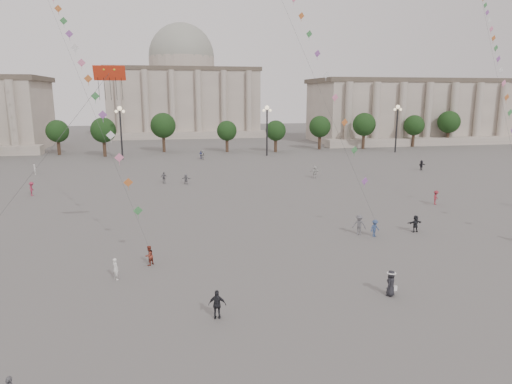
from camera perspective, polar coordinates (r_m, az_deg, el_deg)
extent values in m
plane|color=#565451|center=(29.11, 2.64, -14.07)|extent=(360.00, 360.00, 0.00)
cube|color=#A19487|center=(145.36, 23.10, 9.20)|extent=(80.00, 22.00, 16.00)
cube|color=brown|center=(145.33, 23.38, 12.58)|extent=(81.60, 22.44, 1.20)
cube|color=#A19487|center=(135.23, 25.94, 5.83)|extent=(84.00, 4.00, 2.00)
cube|color=#A19487|center=(155.51, -9.08, 10.86)|extent=(46.00, 30.00, 20.00)
cube|color=brown|center=(155.68, -9.21, 14.76)|extent=(46.92, 30.60, 1.20)
cube|color=#A19487|center=(139.00, -8.66, 7.03)|extent=(48.30, 4.00, 2.00)
cylinder|color=#A19487|center=(155.79, -9.23, 15.46)|extent=(21.00, 21.00, 5.00)
sphere|color=gray|center=(155.96, -9.27, 16.37)|extent=(21.00, 21.00, 21.00)
cylinder|color=#332619|center=(106.59, -24.10, 5.05)|extent=(0.70, 0.70, 3.52)
sphere|color=black|center=(106.27, -24.27, 7.01)|extent=(5.12, 5.12, 5.12)
cylinder|color=#332619|center=(104.59, -17.66, 5.41)|extent=(0.70, 0.70, 3.52)
sphere|color=black|center=(104.27, -17.79, 7.42)|extent=(5.12, 5.12, 5.12)
cylinder|color=#332619|center=(103.94, -11.05, 5.72)|extent=(0.70, 0.70, 3.52)
sphere|color=black|center=(103.62, -11.13, 7.74)|extent=(5.12, 5.12, 5.12)
cylinder|color=#332619|center=(104.68, -4.44, 5.95)|extent=(0.70, 0.70, 3.52)
sphere|color=black|center=(104.35, -4.47, 7.95)|extent=(5.12, 5.12, 5.12)
cylinder|color=#332619|center=(106.76, 2.01, 6.09)|extent=(0.70, 0.70, 3.52)
sphere|color=black|center=(106.44, 2.02, 8.06)|extent=(5.12, 5.12, 5.12)
cylinder|color=#332619|center=(110.12, 8.13, 6.16)|extent=(0.70, 0.70, 3.52)
sphere|color=black|center=(109.82, 8.19, 8.07)|extent=(5.12, 5.12, 5.12)
cylinder|color=#332619|center=(114.65, 13.83, 6.16)|extent=(0.70, 0.70, 3.52)
sphere|color=black|center=(114.35, 13.93, 8.00)|extent=(5.12, 5.12, 5.12)
cylinder|color=#332619|center=(120.21, 19.06, 6.11)|extent=(0.70, 0.70, 3.52)
sphere|color=black|center=(119.92, 19.18, 7.86)|extent=(5.12, 5.12, 5.12)
cylinder|color=#332619|center=(126.66, 23.78, 6.02)|extent=(0.70, 0.70, 3.52)
sphere|color=black|center=(126.39, 23.92, 7.68)|extent=(5.12, 5.12, 5.12)
cylinder|color=#262628|center=(96.06, -16.50, 6.89)|extent=(0.36, 0.36, 10.00)
sphere|color=#FFE5B2|center=(95.78, -16.69, 9.98)|extent=(0.90, 0.90, 0.90)
sphere|color=#FFE5B2|center=(95.86, -17.09, 9.60)|extent=(0.60, 0.60, 0.60)
sphere|color=#FFE5B2|center=(95.74, -16.24, 9.65)|extent=(0.60, 0.60, 0.60)
cylinder|color=#262628|center=(98.03, 1.38, 7.47)|extent=(0.36, 0.36, 10.00)
sphere|color=#FFE5B2|center=(97.76, 1.39, 10.51)|extent=(0.90, 0.90, 0.90)
sphere|color=#FFE5B2|center=(97.62, 0.98, 10.15)|extent=(0.60, 0.60, 0.60)
sphere|color=#FFE5B2|center=(97.93, 1.80, 10.16)|extent=(0.60, 0.60, 0.60)
cylinder|color=#262628|center=(108.60, 17.15, 7.39)|extent=(0.36, 0.36, 10.00)
sphere|color=#FFE5B2|center=(108.35, 17.32, 10.13)|extent=(0.90, 0.90, 0.90)
sphere|color=#FFE5B2|center=(108.03, 16.97, 9.82)|extent=(0.60, 0.60, 0.60)
sphere|color=#FFE5B2|center=(108.70, 17.63, 9.79)|extent=(0.60, 0.60, 0.60)
imported|color=#394180|center=(94.39, -6.91, 4.65)|extent=(1.02, 0.67, 1.61)
imported|color=black|center=(46.01, 19.30, -3.76)|extent=(1.57, 0.66, 1.64)
imported|color=#B3B3AF|center=(92.73, -6.67, 4.60)|extent=(1.48, 1.72, 1.87)
imported|color=#58575C|center=(43.66, 12.78, -4.01)|extent=(1.43, 1.21, 1.92)
imported|color=beige|center=(72.40, 7.35, 2.52)|extent=(1.79, 0.59, 1.93)
imported|color=maroon|center=(58.31, 21.57, -0.65)|extent=(1.25, 1.21, 1.71)
imported|color=black|center=(84.27, 19.98, 3.17)|extent=(1.68, 1.08, 1.73)
imported|color=white|center=(83.37, -25.92, 2.56)|extent=(0.54, 0.69, 1.66)
imported|color=slate|center=(67.45, -8.74, 1.61)|extent=(1.48, 0.92, 1.52)
imported|color=white|center=(34.09, -17.14, -9.16)|extent=(0.63, 0.69, 1.58)
imported|color=slate|center=(68.77, -11.45, 1.77)|extent=(1.04, 0.60, 1.68)
imported|color=#9C2A45|center=(65.73, -26.22, 0.36)|extent=(0.79, 1.24, 1.82)
imported|color=#212227|center=(27.37, -4.86, -13.84)|extent=(1.10, 0.64, 1.76)
imported|color=maroon|center=(36.14, -13.23, -7.74)|extent=(0.94, 0.96, 1.56)
imported|color=#334874|center=(43.47, 14.63, -4.40)|extent=(1.17, 0.91, 1.60)
imported|color=black|center=(31.37, 16.51, -10.87)|extent=(0.98, 0.98, 1.72)
cone|color=white|center=(31.09, 16.60, -9.58)|extent=(0.52, 0.52, 0.14)
cylinder|color=white|center=(31.11, 16.59, -9.68)|extent=(0.60, 0.60, 0.02)
cube|color=white|center=(31.48, 17.02, -11.43)|extent=(0.22, 0.10, 0.35)
cube|color=red|center=(34.92, -17.85, 13.98)|extent=(2.21, 0.54, 1.02)
cube|color=#198B3E|center=(34.93, -18.48, 14.35)|extent=(0.35, 0.20, 0.34)
cube|color=blue|center=(34.86, -17.30, 14.43)|extent=(0.35, 0.20, 0.34)
sphere|color=yellow|center=(34.89, -18.48, 14.35)|extent=(0.20, 0.20, 0.20)
sphere|color=yellow|center=(34.82, -17.31, 14.43)|extent=(0.20, 0.20, 0.20)
cylinder|color=#3F3F3F|center=(34.78, -25.68, 2.84)|extent=(0.02, 0.02, 16.46)
cylinder|color=#3F3F3F|center=(56.49, -23.58, 18.77)|extent=(0.02, 0.02, 59.26)
cube|color=#418D4B|center=(36.87, -14.54, -2.26)|extent=(0.76, 0.25, 0.76)
cube|color=#D06D31|center=(38.13, -15.68, 1.16)|extent=(0.76, 0.25, 0.76)
cube|color=pink|center=(39.56, -16.73, 4.14)|extent=(0.76, 0.25, 0.76)
cube|color=white|center=(41.11, -17.71, 6.78)|extent=(0.76, 0.25, 0.76)
cube|color=#9E59B2|center=(42.75, -18.62, 9.14)|extent=(0.76, 0.25, 0.76)
cube|color=#418D4B|center=(44.47, -19.46, 11.25)|extent=(0.76, 0.25, 0.76)
cube|color=#D06D31|center=(46.25, -20.25, 13.15)|extent=(0.76, 0.25, 0.76)
cube|color=pink|center=(48.09, -20.98, 14.87)|extent=(0.76, 0.25, 0.76)
cube|color=white|center=(49.97, -21.67, 16.42)|extent=(0.76, 0.25, 0.76)
cube|color=#9E59B2|center=(51.88, -22.32, 17.83)|extent=(0.76, 0.25, 0.76)
cube|color=#418D4B|center=(53.83, -22.92, 19.11)|extent=(0.76, 0.25, 0.76)
cube|color=#D06D31|center=(55.80, -23.50, 20.28)|extent=(0.76, 0.25, 0.76)
cube|color=#9E59B2|center=(43.93, 13.44, 1.34)|extent=(0.76, 0.25, 0.76)
cube|color=#418D4B|center=(44.97, 12.21, 5.17)|extent=(0.76, 0.25, 0.76)
cube|color=#D06D31|center=(46.24, 11.02, 8.54)|extent=(0.76, 0.25, 0.76)
cube|color=pink|center=(47.67, 9.86, 11.57)|extent=(0.76, 0.25, 0.76)
cube|color=white|center=(49.25, 8.76, 14.30)|extent=(0.76, 0.25, 0.76)
cube|color=#9E59B2|center=(50.94, 7.69, 16.78)|extent=(0.76, 0.25, 0.76)
cube|color=#418D4B|center=(52.72, 6.67, 19.03)|extent=(0.76, 0.25, 0.76)
cube|color=#D06D31|center=(54.59, 5.70, 21.08)|extent=(0.76, 0.25, 0.76)
cylinder|color=#3F3F3F|center=(68.24, 27.53, 14.71)|extent=(0.02, 0.02, 56.95)
cube|color=#418D4B|center=(56.01, 29.15, 8.67)|extent=(0.76, 0.25, 0.76)
cube|color=#D06D31|center=(58.18, 28.86, 10.34)|extent=(0.76, 0.25, 0.76)
cube|color=pink|center=(60.38, 28.57, 11.86)|extent=(0.76, 0.25, 0.76)
cube|color=white|center=(62.63, 28.30, 13.23)|extent=(0.76, 0.25, 0.76)
cube|color=#9E59B2|center=(64.91, 28.04, 14.49)|extent=(0.76, 0.25, 0.76)
cube|color=#418D4B|center=(67.22, 27.80, 15.64)|extent=(0.76, 0.25, 0.76)
cube|color=#D06D31|center=(69.56, 27.57, 16.69)|extent=(0.76, 0.25, 0.76)
cube|color=pink|center=(71.91, 27.35, 17.66)|extent=(0.76, 0.25, 0.76)
cube|color=white|center=(74.28, 27.14, 18.55)|extent=(0.76, 0.25, 0.76)
cube|color=#9E59B2|center=(76.67, 26.94, 19.38)|extent=(0.76, 0.25, 0.76)
cube|color=#418D4B|center=(79.07, 26.75, 20.15)|extent=(0.76, 0.25, 0.76)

